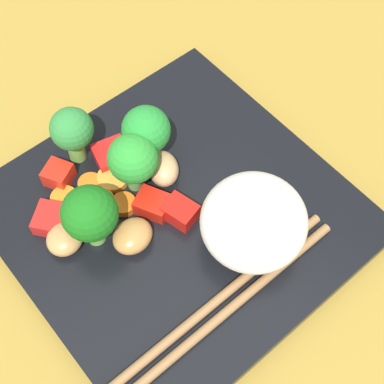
% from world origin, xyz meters
% --- Properties ---
extents(ground_plane, '(1.10, 1.10, 0.02)m').
position_xyz_m(ground_plane, '(0.00, 0.00, -0.01)').
color(ground_plane, olive).
extents(square_plate, '(0.28, 0.28, 0.01)m').
position_xyz_m(square_plate, '(0.00, 0.00, 0.01)').
color(square_plate, black).
rests_on(square_plate, ground_plane).
extents(rice_mound, '(0.11, 0.11, 0.06)m').
position_xyz_m(rice_mound, '(0.06, 0.03, 0.04)').
color(rice_mound, white).
rests_on(rice_mound, square_plate).
extents(broccoli_floret_0, '(0.04, 0.04, 0.06)m').
position_xyz_m(broccoli_floret_0, '(-0.10, -0.03, 0.05)').
color(broccoli_floret_0, '#72B54D').
rests_on(broccoli_floret_0, square_plate).
extents(broccoli_floret_1, '(0.04, 0.04, 0.06)m').
position_xyz_m(broccoli_floret_1, '(-0.04, -0.01, 0.05)').
color(broccoli_floret_1, '#68A854').
rests_on(broccoli_floret_1, square_plate).
extents(broccoli_floret_2, '(0.04, 0.04, 0.07)m').
position_xyz_m(broccoli_floret_2, '(-0.06, 0.01, 0.05)').
color(broccoli_floret_2, '#5B9047').
rests_on(broccoli_floret_2, square_plate).
extents(broccoli_floret_3, '(0.04, 0.04, 0.06)m').
position_xyz_m(broccoli_floret_3, '(-0.02, -0.07, 0.05)').
color(broccoli_floret_3, '#74AA4C').
rests_on(broccoli_floret_3, square_plate).
extents(carrot_slice_0, '(0.03, 0.03, 0.01)m').
position_xyz_m(carrot_slice_0, '(-0.07, -0.07, 0.02)').
color(carrot_slice_0, orange).
rests_on(carrot_slice_0, square_plate).
extents(carrot_slice_1, '(0.04, 0.04, 0.01)m').
position_xyz_m(carrot_slice_1, '(-0.06, -0.02, 0.02)').
color(carrot_slice_1, '#F79A35').
rests_on(carrot_slice_1, square_plate).
extents(carrot_slice_2, '(0.03, 0.03, 0.01)m').
position_xyz_m(carrot_slice_2, '(-0.07, -0.04, 0.02)').
color(carrot_slice_2, orange).
rests_on(carrot_slice_2, square_plate).
extents(carrot_slice_3, '(0.03, 0.03, 0.01)m').
position_xyz_m(carrot_slice_3, '(-0.03, -0.03, 0.02)').
color(carrot_slice_3, orange).
rests_on(carrot_slice_3, square_plate).
extents(carrot_slice_4, '(0.02, 0.02, 0.01)m').
position_xyz_m(carrot_slice_4, '(-0.08, 0.02, 0.02)').
color(carrot_slice_4, orange).
rests_on(carrot_slice_4, square_plate).
extents(carrot_slice_5, '(0.04, 0.04, 0.01)m').
position_xyz_m(carrot_slice_5, '(-0.05, -0.05, 0.02)').
color(carrot_slice_5, orange).
rests_on(carrot_slice_5, square_plate).
extents(pepper_chunk_0, '(0.03, 0.03, 0.02)m').
position_xyz_m(pepper_chunk_0, '(0.01, -0.00, 0.02)').
color(pepper_chunk_0, red).
rests_on(pepper_chunk_0, square_plate).
extents(pepper_chunk_1, '(0.04, 0.04, 0.01)m').
position_xyz_m(pepper_chunk_1, '(-0.06, -0.09, 0.02)').
color(pepper_chunk_1, red).
rests_on(pepper_chunk_1, square_plate).
extents(pepper_chunk_2, '(0.03, 0.03, 0.01)m').
position_xyz_m(pepper_chunk_2, '(-0.08, -0.01, 0.02)').
color(pepper_chunk_2, red).
rests_on(pepper_chunk_2, square_plate).
extents(pepper_chunk_3, '(0.04, 0.03, 0.01)m').
position_xyz_m(pepper_chunk_3, '(-0.01, -0.01, 0.02)').
color(pepper_chunk_3, red).
rests_on(pepper_chunk_3, square_plate).
extents(pepper_chunk_4, '(0.03, 0.03, 0.02)m').
position_xyz_m(pepper_chunk_4, '(-0.09, -0.06, 0.02)').
color(pepper_chunk_4, red).
rests_on(pepper_chunk_4, square_plate).
extents(chicken_piece_0, '(0.04, 0.04, 0.02)m').
position_xyz_m(chicken_piece_0, '(-0.00, -0.04, 0.02)').
color(chicken_piece_0, '#BC8244').
rests_on(chicken_piece_0, square_plate).
extents(chicken_piece_1, '(0.04, 0.04, 0.02)m').
position_xyz_m(chicken_piece_1, '(-0.03, -0.09, 0.02)').
color(chicken_piece_1, tan).
rests_on(chicken_piece_1, square_plate).
extents(chicken_piece_2, '(0.04, 0.04, 0.02)m').
position_xyz_m(chicken_piece_2, '(-0.03, 0.01, 0.02)').
color(chicken_piece_2, tan).
rests_on(chicken_piece_2, square_plate).
extents(chopstick_pair, '(0.02, 0.23, 0.01)m').
position_xyz_m(chopstick_pair, '(0.09, -0.03, 0.02)').
color(chopstick_pair, '#9A6E44').
rests_on(chopstick_pair, square_plate).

